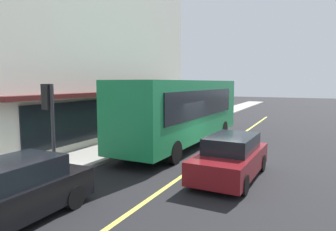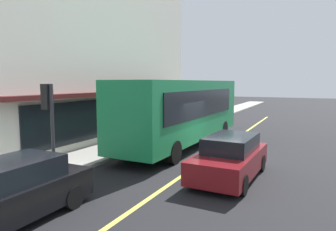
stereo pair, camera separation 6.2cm
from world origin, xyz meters
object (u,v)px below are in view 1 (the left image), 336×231
pedestrian_by_curb (175,112)px  traffic_light (49,107)px  car_maroon (231,157)px  car_black (6,194)px  bus (184,109)px

pedestrian_by_curb → traffic_light: bearing=-174.9°
car_maroon → pedestrian_by_curb: size_ratio=2.68×
car_maroon → pedestrian_by_curb: (10.39, 6.98, 0.38)m
traffic_light → car_black: 4.02m
bus → traffic_light: 7.45m
car_maroon → traffic_light: bearing=115.6°
car_maroon → bus: bearing=40.1°
traffic_light → car_black: (-3.09, -1.86, -1.79)m
bus → car_black: bearing=178.4°
traffic_light → car_black: bearing=-148.9°
bus → pedestrian_by_curb: 6.96m
car_black → pedestrian_by_curb: size_ratio=2.65×
bus → car_black: 10.28m
car_maroon → pedestrian_by_curb: pedestrian_by_curb is taller
traffic_light → car_maroon: 6.67m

